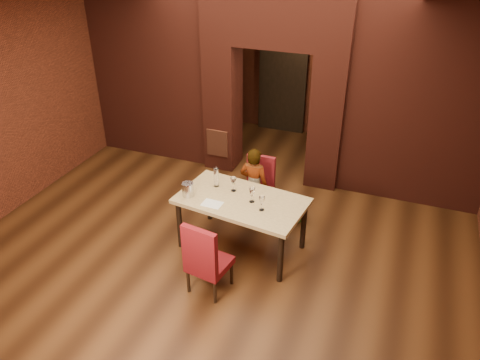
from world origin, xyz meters
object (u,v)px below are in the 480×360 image
object	(u,v)px
chair_near	(209,256)
wine_bucket	(188,189)
wine_glass_c	(262,204)
water_bottle	(216,177)
chair_far	(257,190)
wine_glass_a	(233,184)
dining_table	(241,223)
potted_plant	(298,208)
wine_glass_b	(252,195)
person_seated	(254,186)

from	to	relation	value
chair_near	wine_bucket	bearing A→B (deg)	-40.73
wine_glass_c	water_bottle	xyz separation A→B (m)	(-0.80, 0.35, 0.05)
chair_far	wine_glass_a	distance (m)	0.77
chair_near	wine_glass_a	distance (m)	1.17
dining_table	wine_glass_c	size ratio (longest dim) A/B	8.61
dining_table	potted_plant	distance (m)	1.11
chair_near	wine_bucket	world-z (taller)	chair_near
chair_far	wine_glass_c	distance (m)	1.11
dining_table	potted_plant	size ratio (longest dim) A/B	3.71
chair_near	wine_bucket	distance (m)	1.07
wine_glass_a	potted_plant	bearing A→B (deg)	45.46
wine_glass_c	water_bottle	world-z (taller)	water_bottle
wine_glass_c	water_bottle	distance (m)	0.87
chair_far	wine_glass_b	world-z (taller)	wine_glass_b
dining_table	water_bottle	world-z (taller)	water_bottle
chair_far	wine_glass_b	xyz separation A→B (m)	(0.21, -0.81, 0.42)
chair_far	person_seated	size ratio (longest dim) A/B	0.80
wine_glass_a	potted_plant	size ratio (longest dim) A/B	0.46
chair_near	wine_glass_b	distance (m)	1.03
wine_glass_a	water_bottle	size ratio (longest dim) A/B	0.70
wine_bucket	chair_near	bearing A→B (deg)	-49.48
chair_near	wine_glass_b	bearing A→B (deg)	-94.83
dining_table	chair_far	distance (m)	0.81
chair_near	potted_plant	distance (m)	1.99
chair_far	wine_glass_c	size ratio (longest dim) A/B	4.93
wine_bucket	potted_plant	bearing A→B (deg)	40.76
wine_glass_b	wine_bucket	world-z (taller)	wine_glass_b
wine_glass_a	potted_plant	xyz separation A→B (m)	(0.75, 0.77, -0.68)
wine_glass_c	chair_far	bearing A→B (deg)	112.65
chair_far	wine_bucket	size ratio (longest dim) A/B	5.02
wine_bucket	dining_table	bearing A→B (deg)	13.94
dining_table	wine_glass_b	world-z (taller)	wine_glass_b
dining_table	person_seated	bearing A→B (deg)	102.77
person_seated	potted_plant	xyz separation A→B (m)	(0.64, 0.23, -0.38)
chair_near	person_seated	distance (m)	1.64
wine_glass_c	potted_plant	bearing A→B (deg)	77.89
dining_table	potted_plant	bearing A→B (deg)	65.56
wine_glass_a	chair_far	bearing A→B (deg)	79.01
chair_near	person_seated	size ratio (longest dim) A/B	0.84
wine_glass_a	wine_bucket	bearing A→B (deg)	-147.26
person_seated	wine_glass_c	world-z (taller)	person_seated
wine_glass_c	potted_plant	size ratio (longest dim) A/B	0.43
chair_far	potted_plant	xyz separation A→B (m)	(0.63, 0.13, -0.26)
chair_near	wine_glass_c	xyz separation A→B (m)	(0.41, 0.78, 0.39)
chair_far	wine_bucket	xyz separation A→B (m)	(-0.66, -0.98, 0.41)
dining_table	wine_bucket	xyz separation A→B (m)	(-0.71, -0.18, 0.50)
dining_table	chair_far	size ratio (longest dim) A/B	1.74
chair_near	wine_bucket	size ratio (longest dim) A/B	5.27
chair_far	chair_near	bearing A→B (deg)	-89.25
potted_plant	chair_far	bearing A→B (deg)	-168.39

